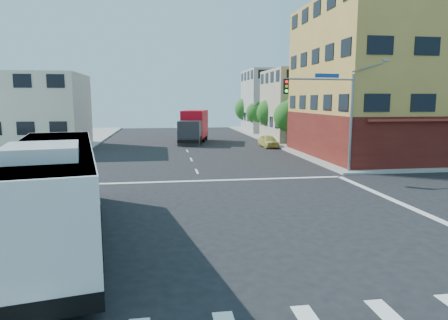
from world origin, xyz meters
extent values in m
plane|color=black|center=(0.00, 0.00, 0.00)|extent=(120.00, 120.00, 0.00)
cube|color=gray|center=(35.00, 35.00, 0.07)|extent=(50.00, 50.00, 0.15)
cube|color=#B99342|center=(20.00, 18.50, 7.00)|extent=(18.00, 15.00, 14.00)
cube|color=#551C13|center=(20.00, 18.50, 2.00)|extent=(18.09, 15.08, 4.00)
cube|color=tan|center=(17.00, 34.00, 4.50)|extent=(12.00, 10.00, 9.00)
cube|color=#A3A39E|center=(17.00, 48.00, 5.00)|extent=(12.00, 10.00, 10.00)
cube|color=beige|center=(-17.00, 30.00, 4.00)|extent=(12.00, 10.00, 8.00)
cylinder|color=slate|center=(10.80, 10.80, 3.50)|extent=(0.18, 0.18, 7.00)
cylinder|color=slate|center=(8.30, 10.55, 6.60)|extent=(5.01, 0.62, 0.12)
cube|color=black|center=(5.80, 10.30, 6.10)|extent=(0.32, 0.30, 1.00)
sphere|color=#FF0C0C|center=(5.80, 10.13, 6.40)|extent=(0.20, 0.20, 0.20)
sphere|color=yellow|center=(5.80, 10.13, 6.10)|extent=(0.20, 0.20, 0.20)
sphere|color=#19FF33|center=(5.80, 10.13, 5.80)|extent=(0.20, 0.20, 0.20)
cube|color=#153C95|center=(8.80, 10.60, 6.85)|extent=(1.80, 0.22, 0.28)
cube|color=gray|center=(13.30, 11.05, 8.00)|extent=(0.50, 0.22, 0.14)
cylinder|color=#3A2015|center=(11.80, 28.00, 0.96)|extent=(0.28, 0.28, 1.92)
sphere|color=#1E5719|center=(11.80, 28.00, 3.37)|extent=(3.60, 3.60, 3.60)
sphere|color=#1E5719|center=(12.20, 27.70, 4.27)|extent=(2.52, 2.52, 2.52)
cylinder|color=#3A2015|center=(11.80, 36.00, 1.00)|extent=(0.28, 0.28, 1.99)
sphere|color=#1E5719|center=(11.80, 36.00, 3.51)|extent=(3.80, 3.80, 3.80)
sphere|color=#1E5719|center=(12.20, 35.70, 4.46)|extent=(2.66, 2.66, 2.66)
cylinder|color=#3A2015|center=(11.80, 44.00, 0.94)|extent=(0.28, 0.28, 1.89)
sphere|color=#1E5719|center=(11.80, 44.00, 3.25)|extent=(3.40, 3.40, 3.40)
sphere|color=#1E5719|center=(12.20, 43.70, 4.10)|extent=(2.38, 2.38, 2.38)
cylinder|color=#3A2015|center=(11.80, 52.00, 1.01)|extent=(0.28, 0.28, 2.03)
sphere|color=#1E5719|center=(11.80, 52.00, 3.63)|extent=(4.00, 4.00, 4.00)
sphere|color=#1E5719|center=(12.20, 51.70, 4.63)|extent=(2.80, 2.80, 2.80)
cube|color=black|center=(-6.42, -0.69, 0.61)|extent=(5.33, 13.63, 0.50)
cube|color=silver|center=(-6.42, -0.69, 1.97)|extent=(5.32, 13.60, 3.16)
cube|color=black|center=(-6.42, -0.69, 2.16)|extent=(5.29, 13.22, 1.39)
cube|color=black|center=(-7.67, 5.78, 2.05)|extent=(2.57, 0.56, 1.50)
cube|color=#E5590C|center=(-7.68, 5.81, 3.16)|extent=(2.09, 0.46, 0.31)
cube|color=silver|center=(-6.42, -0.69, 3.48)|extent=(5.21, 13.33, 0.13)
cube|color=silver|center=(-5.78, -3.95, 3.75)|extent=(2.41, 2.77, 0.40)
cube|color=#057634|center=(-7.71, -1.50, 1.16)|extent=(1.19, 5.99, 0.31)
cube|color=#057634|center=(-4.91, -0.96, 1.16)|extent=(1.19, 5.99, 0.31)
cylinder|color=black|center=(-8.53, 3.24, 0.58)|extent=(0.55, 1.20, 1.15)
cylinder|color=#99999E|center=(-8.68, 3.21, 0.58)|extent=(0.15, 0.57, 0.58)
cylinder|color=black|center=(-5.93, 3.74, 0.58)|extent=(0.55, 1.20, 1.15)
cylinder|color=#99999E|center=(-5.78, 3.77, 0.58)|extent=(0.15, 0.57, 0.58)
cylinder|color=black|center=(-4.30, -4.62, 0.58)|extent=(0.55, 1.20, 1.15)
cylinder|color=#99999E|center=(-4.15, -4.59, 0.58)|extent=(0.15, 0.57, 0.58)
cube|color=#28282D|center=(0.61, 30.09, 1.41)|extent=(2.97, 2.89, 2.83)
cube|color=black|center=(0.38, 29.08, 1.85)|extent=(2.25, 0.59, 1.09)
cube|color=red|center=(1.52, 34.12, 2.28)|extent=(3.89, 6.52, 3.26)
cube|color=black|center=(1.24, 32.84, 0.60)|extent=(4.26, 9.01, 0.33)
cylinder|color=black|center=(-0.45, 30.55, 0.54)|extent=(0.54, 1.13, 1.09)
cylinder|color=black|center=(1.77, 30.05, 0.54)|extent=(0.54, 1.13, 1.09)
cylinder|color=black|center=(0.24, 33.63, 0.54)|extent=(0.54, 1.13, 1.09)
cylinder|color=black|center=(2.47, 33.12, 0.54)|extent=(0.54, 1.13, 1.09)
cylinder|color=black|center=(0.84, 36.28, 0.54)|extent=(0.54, 1.13, 1.09)
cylinder|color=black|center=(3.07, 35.77, 0.54)|extent=(0.54, 1.13, 1.09)
imported|color=#D8CD5B|center=(9.16, 27.13, 0.67)|extent=(1.74, 4.01, 1.35)
camera|label=1|loc=(-2.32, -15.86, 5.20)|focal=32.00mm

